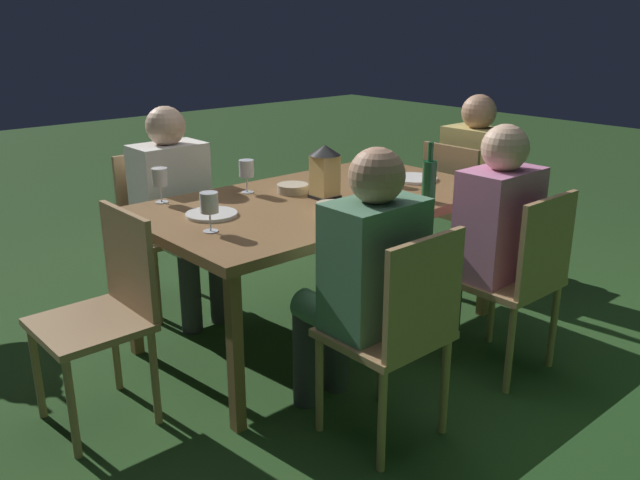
{
  "coord_description": "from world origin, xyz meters",
  "views": [
    {
      "loc": [
        2.12,
        2.39,
        1.59
      ],
      "look_at": [
        0.0,
        0.0,
        0.52
      ],
      "focal_mm": 37.43,
      "sensor_mm": 36.0,
      "label": 1
    }
  ],
  "objects_px": {
    "wine_glass_b": "(247,170)",
    "plate_a": "(414,178)",
    "plate_b": "(211,214)",
    "chair_side_left_b": "(161,222)",
    "wine_glass_c": "(209,205)",
    "chair_side_right_b": "(398,328)",
    "wine_glass_a": "(377,161)",
    "lantern_centerpiece": "(325,169)",
    "bowl_salad": "(293,188)",
    "person_in_green": "(362,276)",
    "person_in_pink": "(486,233)",
    "person_in_mustard": "(480,176)",
    "green_bottle_on_table": "(429,180)",
    "chair_head_near": "(459,205)",
    "bowl_bread": "(331,209)",
    "chair_side_right_a": "(519,275)",
    "wine_glass_d": "(160,179)",
    "bowl_olives": "(480,181)",
    "chair_head_far": "(105,308)",
    "person_in_cream": "(177,203)",
    "dining_table": "(320,208)"
  },
  "relations": [
    {
      "from": "chair_side_left_b",
      "to": "chair_side_right_a",
      "type": "bearing_deg",
      "value": 114.26
    },
    {
      "from": "dining_table",
      "to": "wine_glass_c",
      "type": "xyz_separation_m",
      "value": [
        0.71,
        0.11,
        0.17
      ]
    },
    {
      "from": "dining_table",
      "to": "lantern_centerpiece",
      "type": "height_order",
      "value": "lantern_centerpiece"
    },
    {
      "from": "chair_head_far",
      "to": "bowl_bread",
      "type": "relative_size",
      "value": 6.54
    },
    {
      "from": "person_in_cream",
      "to": "person_in_green",
      "type": "height_order",
      "value": "same"
    },
    {
      "from": "person_in_green",
      "to": "chair_side_right_a",
      "type": "bearing_deg",
      "value": 166.42
    },
    {
      "from": "chair_head_near",
      "to": "bowl_olives",
      "type": "xyz_separation_m",
      "value": [
        0.37,
        0.39,
        0.28
      ]
    },
    {
      "from": "chair_side_left_b",
      "to": "wine_glass_c",
      "type": "bearing_deg",
      "value": 73.34
    },
    {
      "from": "wine_glass_b",
      "to": "plate_a",
      "type": "bearing_deg",
      "value": 156.0
    },
    {
      "from": "lantern_centerpiece",
      "to": "bowl_salad",
      "type": "relative_size",
      "value": 1.66
    },
    {
      "from": "person_in_mustard",
      "to": "chair_side_right_b",
      "type": "relative_size",
      "value": 1.32
    },
    {
      "from": "person_in_green",
      "to": "plate_b",
      "type": "xyz_separation_m",
      "value": [
        0.17,
        -0.79,
        0.11
      ]
    },
    {
      "from": "person_in_green",
      "to": "person_in_pink",
      "type": "xyz_separation_m",
      "value": [
        -0.81,
        0.0,
        0.0
      ]
    },
    {
      "from": "wine_glass_c",
      "to": "plate_a",
      "type": "relative_size",
      "value": 0.67
    },
    {
      "from": "chair_side_right_a",
      "to": "chair_head_far",
      "type": "bearing_deg",
      "value": -30.05
    },
    {
      "from": "person_in_cream",
      "to": "wine_glass_a",
      "type": "height_order",
      "value": "person_in_cream"
    },
    {
      "from": "wine_glass_b",
      "to": "plate_b",
      "type": "bearing_deg",
      "value": 32.6
    },
    {
      "from": "wine_glass_b",
      "to": "bowl_olives",
      "type": "height_order",
      "value": "wine_glass_b"
    },
    {
      "from": "chair_side_right_b",
      "to": "wine_glass_a",
      "type": "xyz_separation_m",
      "value": [
        -0.85,
        -0.94,
        0.37
      ]
    },
    {
      "from": "person_in_pink",
      "to": "plate_b",
      "type": "bearing_deg",
      "value": -38.91
    },
    {
      "from": "chair_side_right_b",
      "to": "bowl_bread",
      "type": "distance_m",
      "value": 0.73
    },
    {
      "from": "chair_head_far",
      "to": "bowl_salad",
      "type": "distance_m",
      "value": 1.16
    },
    {
      "from": "plate_a",
      "to": "wine_glass_c",
      "type": "bearing_deg",
      "value": 2.07
    },
    {
      "from": "wine_glass_a",
      "to": "bowl_olives",
      "type": "relative_size",
      "value": 1.12
    },
    {
      "from": "chair_head_near",
      "to": "wine_glass_c",
      "type": "xyz_separation_m",
      "value": [
        1.85,
        0.11,
        0.37
      ]
    },
    {
      "from": "green_bottle_on_table",
      "to": "plate_a",
      "type": "bearing_deg",
      "value": -130.84
    },
    {
      "from": "plate_b",
      "to": "bowl_olives",
      "type": "bearing_deg",
      "value": 160.48
    },
    {
      "from": "chair_head_near",
      "to": "bowl_bread",
      "type": "bearing_deg",
      "value": 11.42
    },
    {
      "from": "person_in_mustard",
      "to": "person_in_green",
      "type": "bearing_deg",
      "value": 21.9
    },
    {
      "from": "wine_glass_d",
      "to": "plate_a",
      "type": "xyz_separation_m",
      "value": [
        -1.27,
        0.5,
        -0.11
      ]
    },
    {
      "from": "wine_glass_b",
      "to": "wine_glass_d",
      "type": "height_order",
      "value": "same"
    },
    {
      "from": "dining_table",
      "to": "bowl_salad",
      "type": "relative_size",
      "value": 11.24
    },
    {
      "from": "chair_head_far",
      "to": "wine_glass_d",
      "type": "height_order",
      "value": "wine_glass_d"
    },
    {
      "from": "wine_glass_c",
      "to": "wine_glass_a",
      "type": "bearing_deg",
      "value": -172.71
    },
    {
      "from": "person_in_cream",
      "to": "bowl_bread",
      "type": "distance_m",
      "value": 1.01
    },
    {
      "from": "chair_side_right_a",
      "to": "lantern_centerpiece",
      "type": "bearing_deg",
      "value": -66.12
    },
    {
      "from": "chair_head_near",
      "to": "green_bottle_on_table",
      "type": "relative_size",
      "value": 3.0
    },
    {
      "from": "chair_side_right_a",
      "to": "bowl_salad",
      "type": "height_order",
      "value": "chair_side_right_a"
    },
    {
      "from": "chair_side_right_a",
      "to": "wine_glass_d",
      "type": "height_order",
      "value": "wine_glass_d"
    },
    {
      "from": "chair_side_right_a",
      "to": "person_in_cream",
      "type": "bearing_deg",
      "value": -63.18
    },
    {
      "from": "lantern_centerpiece",
      "to": "chair_side_right_b",
      "type": "bearing_deg",
      "value": 64.49
    },
    {
      "from": "chair_head_far",
      "to": "plate_b",
      "type": "distance_m",
      "value": 0.63
    },
    {
      "from": "wine_glass_b",
      "to": "plate_b",
      "type": "distance_m",
      "value": 0.45
    },
    {
      "from": "chair_side_right_a",
      "to": "wine_glass_a",
      "type": "xyz_separation_m",
      "value": [
        -0.04,
        -0.94,
        0.37
      ]
    },
    {
      "from": "lantern_centerpiece",
      "to": "plate_b",
      "type": "distance_m",
      "value": 0.62
    },
    {
      "from": "chair_side_right_a",
      "to": "bowl_salad",
      "type": "distance_m",
      "value": 1.19
    },
    {
      "from": "chair_head_near",
      "to": "plate_b",
      "type": "height_order",
      "value": "chair_head_near"
    },
    {
      "from": "chair_side_left_b",
      "to": "chair_head_near",
      "type": "distance_m",
      "value": 1.79
    },
    {
      "from": "chair_head_near",
      "to": "wine_glass_a",
      "type": "bearing_deg",
      "value": -3.26
    },
    {
      "from": "person_in_mustard",
      "to": "green_bottle_on_table",
      "type": "relative_size",
      "value": 3.96
    }
  ]
}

